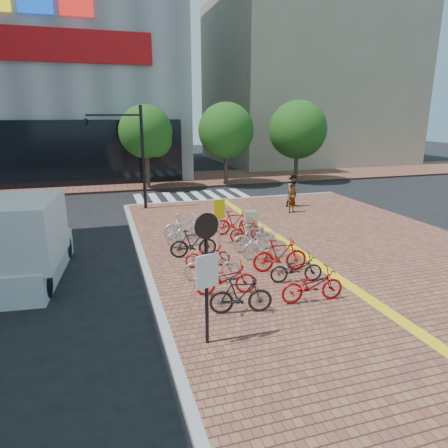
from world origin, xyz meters
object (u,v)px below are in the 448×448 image
object	(u,v)px
pedestrian_b	(294,191)
box_truck	(24,241)
bike_1	(225,279)
bike_6	(185,226)
bike_9	(280,255)
bike_5	(187,234)
bike_8	(296,269)
bike_0	(241,295)
bike_7	(312,285)
yellow_sign	(219,213)
traffic_light_pole	(117,139)
bike_11	(254,237)
bike_13	(235,222)
pedestrian_a	(292,198)
utility_box	(251,224)
notice_sign	(207,264)
bike_3	(208,255)
bike_2	(212,266)
bike_4	(193,243)
bike_10	(265,245)
bike_12	(247,230)

from	to	relation	value
pedestrian_b	box_truck	bearing A→B (deg)	-153.17
bike_1	bike_6	xyz separation A→B (m)	(-0.02, 5.79, 0.09)
bike_9	bike_6	bearing A→B (deg)	34.00
bike_5	bike_8	xyz separation A→B (m)	(2.63, -4.57, -0.06)
bike_0	bike_8	xyz separation A→B (m)	(2.41, 1.46, -0.07)
bike_7	bike_8	size ratio (longest dim) A/B	1.10
yellow_sign	traffic_light_pole	world-z (taller)	traffic_light_pole
traffic_light_pole	bike_11	bearing A→B (deg)	-62.34
bike_13	box_truck	size ratio (longest dim) A/B	0.35
yellow_sign	traffic_light_pole	bearing A→B (deg)	115.20
bike_0	pedestrian_a	world-z (taller)	pedestrian_a
bike_6	utility_box	distance (m)	2.87
bike_13	bike_9	bearing A→B (deg)	-172.88
bike_1	bike_8	xyz separation A→B (m)	(2.45, 0.19, -0.04)
bike_11	yellow_sign	world-z (taller)	yellow_sign
bike_1	notice_sign	bearing A→B (deg)	163.20
bike_1	bike_3	size ratio (longest dim) A/B	1.15
pedestrian_b	bike_1	bearing A→B (deg)	-125.89
bike_0	yellow_sign	bearing A→B (deg)	-0.08
bike_9	utility_box	size ratio (longest dim) A/B	1.61
bike_2	bike_4	xyz separation A→B (m)	(-0.10, 2.30, 0.05)
pedestrian_b	bike_4	bearing A→B (deg)	-138.47
bike_10	utility_box	size ratio (longest dim) A/B	1.49
bike_4	bike_9	bearing A→B (deg)	-129.13
bike_1	bike_11	bearing A→B (deg)	-24.03
bike_8	bike_13	bearing A→B (deg)	11.17
bike_6	bike_0	bearing A→B (deg)	178.55
bike_2	box_truck	xyz separation A→B (m)	(-5.85, 2.24, 0.72)
bike_0	bike_1	bearing A→B (deg)	12.84
pedestrian_a	box_truck	world-z (taller)	box_truck
bike_0	bike_10	bearing A→B (deg)	-20.42
pedestrian_a	traffic_light_pole	distance (m)	10.08
bike_6	bike_7	world-z (taller)	bike_6
bike_0	yellow_sign	world-z (taller)	yellow_sign
bike_5	bike_13	xyz separation A→B (m)	(2.42, 1.06, 0.04)
bike_11	notice_sign	xyz separation A→B (m)	(-3.48, -5.93, 1.46)
bike_8	bike_9	bearing A→B (deg)	15.72
bike_1	pedestrian_a	xyz separation A→B (m)	(6.60, 8.84, 0.30)
bike_4	bike_12	bearing A→B (deg)	-61.65
bike_4	bike_13	size ratio (longest dim) A/B	0.98
bike_12	pedestrian_b	size ratio (longest dim) A/B	0.83
bike_13	traffic_light_pole	world-z (taller)	traffic_light_pole
bike_2	bike_9	size ratio (longest dim) A/B	0.97
bike_3	bike_11	world-z (taller)	bike_11
bike_9	bike_12	world-z (taller)	bike_9
bike_2	pedestrian_b	world-z (taller)	pedestrian_b
bike_1	bike_4	world-z (taller)	bike_4
bike_5	bike_10	bearing A→B (deg)	-137.21
bike_1	traffic_light_pole	size ratio (longest dim) A/B	0.32
bike_0	bike_9	xyz separation A→B (m)	(2.29, 2.45, 0.05)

